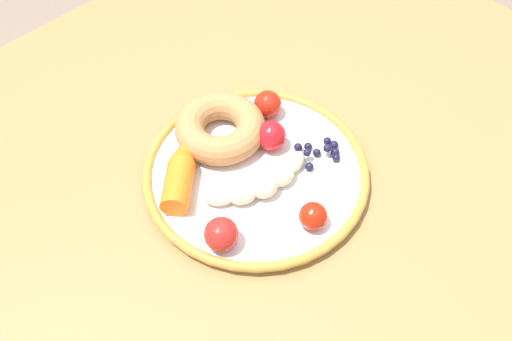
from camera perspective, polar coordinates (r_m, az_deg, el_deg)
name	(u,v)px	position (r m, az deg, el deg)	size (l,w,h in m)	color
dining_table	(261,197)	(0.81, 0.46, -2.65)	(1.04, 0.89, 0.72)	#9A7545
plate	(256,172)	(0.72, 0.00, -0.14)	(0.29, 0.29, 0.02)	silver
banana	(262,184)	(0.69, 0.60, -1.36)	(0.14, 0.07, 0.03)	beige
carrot_orange	(181,171)	(0.70, -7.61, -0.03)	(0.11, 0.10, 0.03)	orange
donut	(220,128)	(0.74, -3.63, 4.33)	(0.12, 0.12, 0.04)	#B87D4B
blueberry_pile	(319,151)	(0.73, 6.34, 1.94)	(0.06, 0.06, 0.02)	#191638
tomato_near	(221,234)	(0.64, -3.53, -6.42)	(0.04, 0.04, 0.04)	red
tomato_mid	(268,104)	(0.77, 1.17, 6.70)	(0.04, 0.04, 0.04)	red
tomato_far	(313,216)	(0.66, 5.77, -4.58)	(0.03, 0.03, 0.03)	red
tomato_extra	(273,137)	(0.73, 1.68, 3.43)	(0.04, 0.04, 0.04)	red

